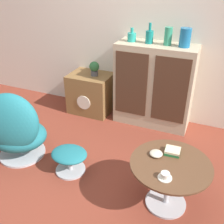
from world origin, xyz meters
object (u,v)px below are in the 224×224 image
at_px(potted_plant, 94,68).
at_px(bowl, 156,153).
at_px(vase_rightmost, 185,38).
at_px(teacup, 165,176).
at_px(vase_inner_right, 168,36).
at_px(book_stack, 172,151).
at_px(sideboard, 154,86).
at_px(coffee_table, 169,175).
at_px(vase_inner_left, 149,36).
at_px(egg_chair, 15,130).
at_px(tv_console, 91,93).
at_px(vase_leftmost, 132,37).
at_px(ottoman, 69,157).

bearing_deg(potted_plant, bowl, -46.06).
height_order(vase_rightmost, teacup, vase_rightmost).
bearing_deg(vase_inner_right, book_stack, -72.76).
bearing_deg(sideboard, coffee_table, -69.10).
distance_m(vase_inner_left, teacup, 1.76).
height_order(vase_inner_left, vase_inner_right, vase_inner_left).
bearing_deg(vase_inner_left, coffee_table, -65.41).
distance_m(coffee_table, vase_inner_right, 1.62).
distance_m(egg_chair, teacup, 1.66).
bearing_deg(potted_plant, vase_rightmost, 1.67).
xyz_separation_m(tv_console, bowl, (1.26, -1.24, 0.20)).
relative_size(vase_leftmost, book_stack, 1.19).
distance_m(tv_console, egg_chair, 1.31).
bearing_deg(vase_inner_left, vase_rightmost, 0.00).
bearing_deg(vase_leftmost, potted_plant, -176.25).
xyz_separation_m(egg_chair, ottoman, (0.63, 0.03, -0.18)).
distance_m(sideboard, vase_rightmost, 0.71).
height_order(vase_inner_right, book_stack, vase_inner_right).
bearing_deg(vase_rightmost, sideboard, -179.28).
xyz_separation_m(vase_inner_right, bowl, (0.25, -1.27, -0.69)).
distance_m(book_stack, bowl, 0.15).
xyz_separation_m(sideboard, coffee_table, (0.51, -1.33, -0.20)).
bearing_deg(sideboard, book_stack, -67.71).
height_order(vase_leftmost, potted_plant, vase_leftmost).
bearing_deg(bowl, vase_inner_left, 110.15).
bearing_deg(vase_inner_right, teacup, -75.92).
distance_m(egg_chair, coffee_table, 1.65).
bearing_deg(sideboard, vase_inner_right, 1.89).
bearing_deg(teacup, tv_console, 133.27).
bearing_deg(vase_leftmost, sideboard, -0.69).
height_order(vase_rightmost, book_stack, vase_rightmost).
xyz_separation_m(vase_leftmost, book_stack, (0.81, -1.19, -0.64)).
bearing_deg(vase_rightmost, book_stack, -81.54).
relative_size(tv_console, ottoman, 1.55).
distance_m(tv_console, coffee_table, 1.91).
relative_size(vase_rightmost, potted_plant, 1.08).
relative_size(coffee_table, potted_plant, 3.47).
height_order(vase_leftmost, vase_rightmost, vase_rightmost).
relative_size(ottoman, teacup, 3.37).
height_order(vase_leftmost, teacup, vase_leftmost).
bearing_deg(teacup, vase_leftmost, 118.39).
distance_m(tv_console, potted_plant, 0.39).
height_order(ottoman, teacup, teacup).
height_order(egg_chair, coffee_table, egg_chair).
height_order(vase_inner_left, teacup, vase_inner_left).
distance_m(vase_inner_right, potted_plant, 1.07).
bearing_deg(ottoman, tv_console, 107.09).
height_order(sideboard, potted_plant, sideboard).
relative_size(vase_leftmost, bowl, 1.46).
bearing_deg(ottoman, vase_inner_right, 63.96).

